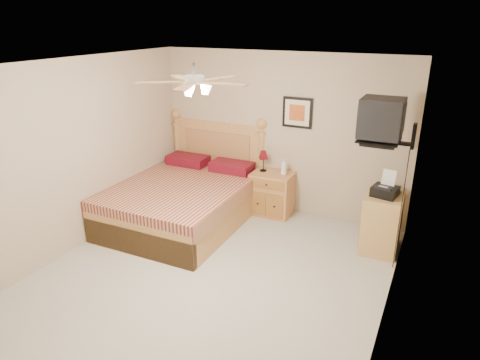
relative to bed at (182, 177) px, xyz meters
The scene contains 17 objects.
floor 1.74m from the bed, 45.25° to the right, with size 4.50×4.50×0.00m, color #AAA599.
ceiling 2.36m from the bed, 45.25° to the right, with size 4.00×4.50×0.04m, color white.
wall_back 1.66m from the bed, 45.50° to the left, with size 4.00×0.04×2.50m, color tan.
wall_front 3.58m from the bed, 71.76° to the right, with size 4.00×0.04×2.50m, color tan.
wall_left 1.52m from the bed, 128.46° to the right, with size 0.04×4.50×2.50m, color tan.
wall_right 3.34m from the bed, 19.80° to the right, with size 0.04×4.50×2.50m, color tan.
bed is the anchor object (origin of this frame).
nightstand 1.46m from the bed, 38.89° to the left, with size 0.63×0.47×0.68m, color #C27840.
table_lamp 1.31m from the bed, 44.89° to the left, with size 0.18×0.18×0.33m, color #590811, non-canonical shape.
lotion_bottle 1.57m from the bed, 35.72° to the left, with size 0.10×0.10×0.25m, color white.
framed_picture 1.98m from the bed, 38.81° to the left, with size 0.46×0.04×0.46m, color black.
dresser 2.90m from the bed, 10.05° to the left, with size 0.47×0.68×0.80m, color #BA854A.
fax_machine 2.87m from the bed, ahead, with size 0.31×0.33×0.33m, color black, non-canonical shape.
magazine_lower 2.91m from the bed, 14.08° to the left, with size 0.18×0.24×0.02m, color beige.
magazine_upper 2.92m from the bed, 13.97° to the left, with size 0.20×0.27×0.02m, color gray.
wall_tv 3.06m from the bed, ahead, with size 0.56×0.46×0.58m, color black, non-canonical shape.
ceiling_fan 2.37m from the bed, 49.93° to the right, with size 1.14×1.14×0.28m, color silver, non-canonical shape.
Camera 1 is at (2.28, -3.84, 2.95)m, focal length 32.00 mm.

